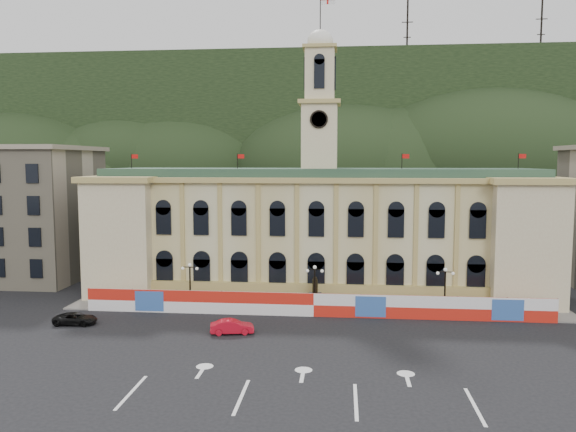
# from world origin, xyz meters

# --- Properties ---
(ground) EXTENTS (260.00, 260.00, 0.00)m
(ground) POSITION_xyz_m (0.00, 0.00, 0.00)
(ground) COLOR black
(ground) RESTS_ON ground
(lane_markings) EXTENTS (26.00, 10.00, 0.02)m
(lane_markings) POSITION_xyz_m (0.00, -5.00, 0.00)
(lane_markings) COLOR white
(lane_markings) RESTS_ON ground
(hill_ridge) EXTENTS (230.00, 80.00, 64.00)m
(hill_ridge) POSITION_xyz_m (0.03, 121.99, 19.48)
(hill_ridge) COLOR black
(hill_ridge) RESTS_ON ground
(city_hall) EXTENTS (56.20, 17.60, 37.10)m
(city_hall) POSITION_xyz_m (0.00, 27.63, 7.85)
(city_hall) COLOR beige
(city_hall) RESTS_ON ground
(side_building_left) EXTENTS (21.00, 17.00, 18.60)m
(side_building_left) POSITION_xyz_m (-43.00, 30.93, 9.33)
(side_building_left) COLOR tan
(side_building_left) RESTS_ON ground
(hoarding_fence) EXTENTS (50.00, 0.44, 2.50)m
(hoarding_fence) POSITION_xyz_m (0.06, 15.07, 1.25)
(hoarding_fence) COLOR red
(hoarding_fence) RESTS_ON ground
(pavement) EXTENTS (56.00, 5.50, 0.16)m
(pavement) POSITION_xyz_m (0.00, 17.75, 0.08)
(pavement) COLOR slate
(pavement) RESTS_ON ground
(statue) EXTENTS (1.40, 1.40, 3.72)m
(statue) POSITION_xyz_m (0.00, 18.00, 1.19)
(statue) COLOR #595651
(statue) RESTS_ON ground
(lamp_left) EXTENTS (1.96, 0.44, 5.15)m
(lamp_left) POSITION_xyz_m (-14.00, 17.00, 3.07)
(lamp_left) COLOR black
(lamp_left) RESTS_ON ground
(lamp_center) EXTENTS (1.96, 0.44, 5.15)m
(lamp_center) POSITION_xyz_m (0.00, 17.00, 3.07)
(lamp_center) COLOR black
(lamp_center) RESTS_ON ground
(lamp_right) EXTENTS (1.96, 0.44, 5.15)m
(lamp_right) POSITION_xyz_m (14.00, 17.00, 3.07)
(lamp_right) COLOR black
(lamp_right) RESTS_ON ground
(red_sedan) EXTENTS (3.06, 4.74, 1.38)m
(red_sedan) POSITION_xyz_m (-7.48, 8.23, 0.69)
(red_sedan) COLOR red
(red_sedan) RESTS_ON ground
(black_suv) EXTENTS (2.47, 4.54, 1.20)m
(black_suv) POSITION_xyz_m (-23.91, 9.68, 0.60)
(black_suv) COLOR black
(black_suv) RESTS_ON ground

